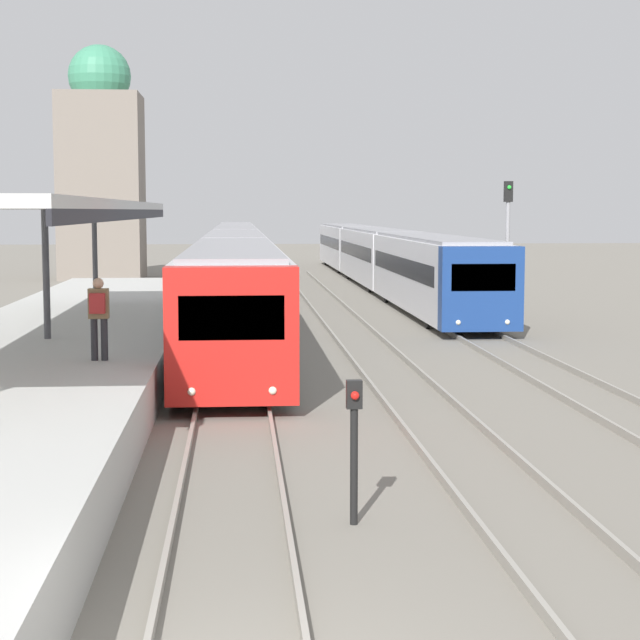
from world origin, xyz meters
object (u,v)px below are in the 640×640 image
object	(u,v)px
train_far	(379,254)
signal_post_near	(354,436)
person_on_platform	(99,312)
signal_mast_far	(508,236)
train_near	(235,256)

from	to	relation	value
train_far	signal_post_near	bearing A→B (deg)	-97.94
person_on_platform	signal_mast_far	xyz separation A→B (m)	(11.98, 14.41, 1.16)
person_on_platform	signal_mast_far	world-z (taller)	signal_mast_far
signal_mast_far	train_near	bearing A→B (deg)	117.21
signal_post_near	signal_mast_far	distance (m)	24.05
train_near	train_far	bearing A→B (deg)	19.02
person_on_platform	signal_mast_far	distance (m)	18.77
train_near	signal_post_near	distance (m)	40.85
train_near	train_far	xyz separation A→B (m)	(7.64, 2.63, -0.02)
train_near	train_far	size ratio (longest dim) A/B	1.38
person_on_platform	signal_post_near	size ratio (longest dim) A/B	0.89
person_on_platform	train_near	size ratio (longest dim) A/B	0.02
person_on_platform	signal_mast_far	bearing A→B (deg)	50.25
train_near	signal_mast_far	xyz separation A→B (m)	(9.32, -18.13, 1.45)
train_near	train_far	world-z (taller)	train_near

